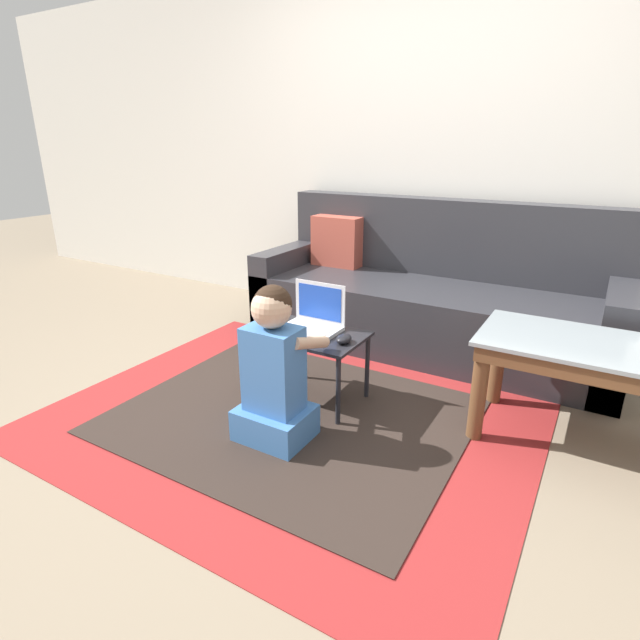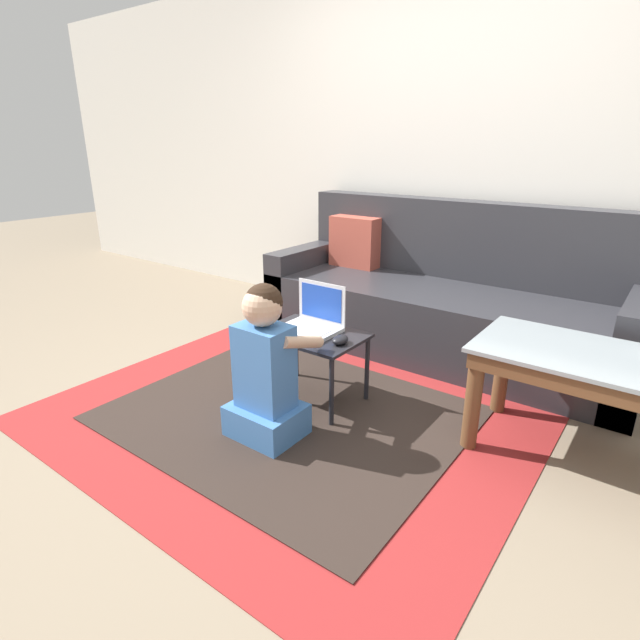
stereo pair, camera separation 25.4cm
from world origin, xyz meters
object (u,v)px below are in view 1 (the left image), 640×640
computer_mouse (344,339)px  laptop_desk (313,342)px  laptop (312,323)px  person_seated (274,372)px  couch (429,299)px  coffee_table (625,366)px

computer_mouse → laptop_desk: bearing=171.4°
laptop → computer_mouse: size_ratio=3.02×
computer_mouse → person_seated: (-0.15, -0.37, -0.06)m
couch → laptop: bearing=-105.2°
couch → computer_mouse: couch is taller
laptop_desk → computer_mouse: 0.21m
person_seated → laptop_desk: bearing=96.1°
couch → person_seated: size_ratio=3.14×
laptop_desk → couch: bearing=76.7°
coffee_table → laptop: 1.41m
couch → laptop: couch is taller
coffee_table → computer_mouse: size_ratio=12.04×
laptop_desk → laptop: size_ratio=1.77×
couch → laptop: size_ratio=7.78×
couch → coffee_table: couch is taller
coffee_table → person_seated: person_seated is taller
laptop → person_seated: bearing=-80.7°
laptop_desk → computer_mouse: (0.19, -0.03, 0.07)m
laptop → computer_mouse: 0.23m
laptop → couch: bearing=74.8°
coffee_table → person_seated: bearing=-153.4°
laptop → computer_mouse: bearing=-16.4°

